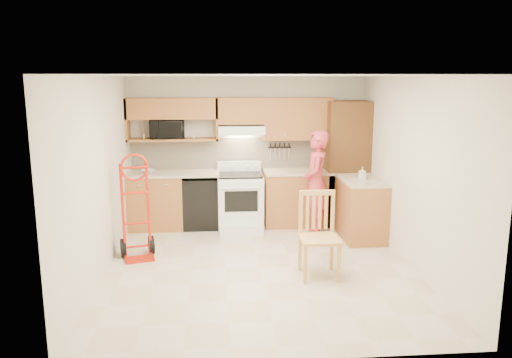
{
  "coord_description": "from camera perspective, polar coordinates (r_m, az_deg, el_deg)",
  "views": [
    {
      "loc": [
        -0.56,
        -6.25,
        2.47
      ],
      "look_at": [
        0.0,
        0.5,
        1.1
      ],
      "focal_mm": 35.12,
      "sensor_mm": 36.0,
      "label": 1
    }
  ],
  "objects": [
    {
      "name": "hand_truck",
      "position": [
        7.09,
        -13.45,
        -3.66
      ],
      "size": [
        0.63,
        0.6,
        1.33
      ],
      "primitive_type": null,
      "rotation": [
        0.0,
        0.0,
        0.26
      ],
      "color": "red",
      "rests_on": "ground"
    },
    {
      "name": "countertop_return",
      "position": [
        7.89,
        12.0,
        -0.15
      ],
      "size": [
        0.63,
        1.0,
        0.04
      ],
      "primitive_type": "cube",
      "color": "#C6B694",
      "rests_on": "cab_return_right"
    },
    {
      "name": "wall_right",
      "position": [
        6.87,
        17.31,
        0.68
      ],
      "size": [
        0.02,
        4.5,
        2.5
      ],
      "primitive_type": "cube",
      "color": "silver",
      "rests_on": "ground"
    },
    {
      "name": "countertop_right",
      "position": [
        8.46,
        4.8,
        0.84
      ],
      "size": [
        1.14,
        0.63,
        0.04
      ],
      "primitive_type": "cube",
      "color": "#C6B694",
      "rests_on": "lower_cab_right"
    },
    {
      "name": "countertop_left",
      "position": [
        8.38,
        -9.38,
        0.61
      ],
      "size": [
        1.5,
        0.63,
        0.04
      ],
      "primitive_type": "cube",
      "color": "#C6B694",
      "rests_on": "lower_cab_left"
    },
    {
      "name": "knife_strip",
      "position": [
        8.62,
        2.72,
        3.21
      ],
      "size": [
        0.4,
        0.05,
        0.29
      ],
      "primitive_type": null,
      "color": "black",
      "rests_on": "backsplash"
    },
    {
      "name": "microwave",
      "position": [
        8.42,
        -10.16,
        5.64
      ],
      "size": [
        0.61,
        0.45,
        0.31
      ],
      "primitive_type": "imported",
      "rotation": [
        0.0,
        0.0,
        0.13
      ],
      "color": "black",
      "rests_on": "upper_shelf_mw"
    },
    {
      "name": "upper_cab_center",
      "position": [
        8.37,
        -1.73,
        7.79
      ],
      "size": [
        0.76,
        0.33,
        0.44
      ],
      "primitive_type": "cube",
      "color": "#B06034",
      "rests_on": "wall_back"
    },
    {
      "name": "pantry_tall",
      "position": [
        8.61,
        10.2,
        1.76
      ],
      "size": [
        0.7,
        0.6,
        2.1
      ],
      "primitive_type": "cube",
      "color": "#502E18",
      "rests_on": "ground"
    },
    {
      "name": "backsplash",
      "position": [
        8.6,
        -0.95,
        2.94
      ],
      "size": [
        3.92,
        0.03,
        0.55
      ],
      "primitive_type": "cube",
      "color": "beige",
      "rests_on": "wall_back"
    },
    {
      "name": "soap_bottle",
      "position": [
        7.88,
        12.01,
        0.68
      ],
      "size": [
        0.1,
        0.1,
        0.19
      ],
      "primitive_type": "imported",
      "rotation": [
        0.0,
        0.0,
        0.16
      ],
      "color": "white",
      "rests_on": "countertop_return"
    },
    {
      "name": "floor",
      "position": [
        6.75,
        0.35,
        -10.12
      ],
      "size": [
        4.0,
        4.5,
        0.02
      ],
      "primitive_type": "cube",
      "color": "beige",
      "rests_on": "ground"
    },
    {
      "name": "wall_back",
      "position": [
        8.62,
        -0.96,
        3.29
      ],
      "size": [
        4.0,
        0.02,
        2.5
      ],
      "primitive_type": "cube",
      "color": "silver",
      "rests_on": "ground"
    },
    {
      "name": "dishwasher",
      "position": [
        8.46,
        -6.23,
        -2.63
      ],
      "size": [
        0.6,
        0.6,
        0.85
      ],
      "primitive_type": "cube",
      "color": "black",
      "rests_on": "ground"
    },
    {
      "name": "wall_front",
      "position": [
        4.21,
        3.1,
        -5.42
      ],
      "size": [
        4.0,
        0.02,
        2.5
      ],
      "primitive_type": "cube",
      "color": "silver",
      "rests_on": "ground"
    },
    {
      "name": "person",
      "position": [
        7.93,
        6.83,
        -0.51
      ],
      "size": [
        0.51,
        0.67,
        1.68
      ],
      "primitive_type": "imported",
      "rotation": [
        0.0,
        0.0,
        -1.75
      ],
      "color": "#C93846",
      "rests_on": "ground"
    },
    {
      "name": "upper_cab_left",
      "position": [
        8.38,
        -9.54,
        7.92
      ],
      "size": [
        1.5,
        0.33,
        0.34
      ],
      "primitive_type": "cube",
      "color": "#B06034",
      "rests_on": "wall_back"
    },
    {
      "name": "wall_left",
      "position": [
        6.54,
        -17.47,
        0.14
      ],
      "size": [
        0.02,
        4.5,
        2.5
      ],
      "primitive_type": "cube",
      "color": "silver",
      "rests_on": "ground"
    },
    {
      "name": "range_hood",
      "position": [
        8.33,
        -1.69,
        5.64
      ],
      "size": [
        0.76,
        0.46,
        0.14
      ],
      "primitive_type": "cube",
      "color": "white",
      "rests_on": "wall_back"
    },
    {
      "name": "lower_cab_left",
      "position": [
        8.51,
        -11.29,
        -2.53
      ],
      "size": [
        0.9,
        0.6,
        0.9
      ],
      "primitive_type": "cube",
      "color": "#B06034",
      "rests_on": "ground"
    },
    {
      "name": "ceiling",
      "position": [
        6.28,
        0.38,
        11.79
      ],
      "size": [
        4.0,
        4.5,
        0.02
      ],
      "primitive_type": "cube",
      "color": "white",
      "rests_on": "ground"
    },
    {
      "name": "upper_cab_right",
      "position": [
        8.48,
        4.75,
        6.86
      ],
      "size": [
        1.14,
        0.33,
        0.7
      ],
      "primitive_type": "cube",
      "color": "#B06034",
      "rests_on": "wall_back"
    },
    {
      "name": "cab_return_right",
      "position": [
        8.0,
        11.86,
        -3.45
      ],
      "size": [
        0.6,
        1.0,
        0.9
      ],
      "primitive_type": "cube",
      "color": "#B06034",
      "rests_on": "ground"
    },
    {
      "name": "lower_cab_right",
      "position": [
        8.56,
        4.75,
        -2.26
      ],
      "size": [
        1.14,
        0.6,
        0.9
      ],
      "primitive_type": "cube",
      "color": "#B06034",
      "rests_on": "ground"
    },
    {
      "name": "dining_chair",
      "position": [
        6.34,
        7.24,
        -6.44
      ],
      "size": [
        0.49,
        0.53,
        1.07
      ],
      "primitive_type": null,
      "rotation": [
        0.0,
        0.0,
        -0.01
      ],
      "color": "#DFA555",
      "rests_on": "ground"
    },
    {
      "name": "bowl",
      "position": [
        8.41,
        -12.17,
        0.88
      ],
      "size": [
        0.28,
        0.28,
        0.05
      ],
      "primitive_type": "imported",
      "rotation": [
        0.0,
        0.0,
        -0.33
      ],
      "color": "white",
      "rests_on": "countertop_left"
    },
    {
      "name": "upper_shelf_mw",
      "position": [
        8.43,
        -9.43,
        4.46
      ],
      "size": [
        1.5,
        0.33,
        0.04
      ],
      "primitive_type": "cube",
      "color": "#B06034",
      "rests_on": "wall_back"
    },
    {
      "name": "range",
      "position": [
        8.26,
        -1.78,
        -2.07
      ],
      "size": [
        0.74,
        0.97,
        1.09
      ],
      "primitive_type": null,
      "color": "white",
      "rests_on": "ground"
    }
  ]
}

